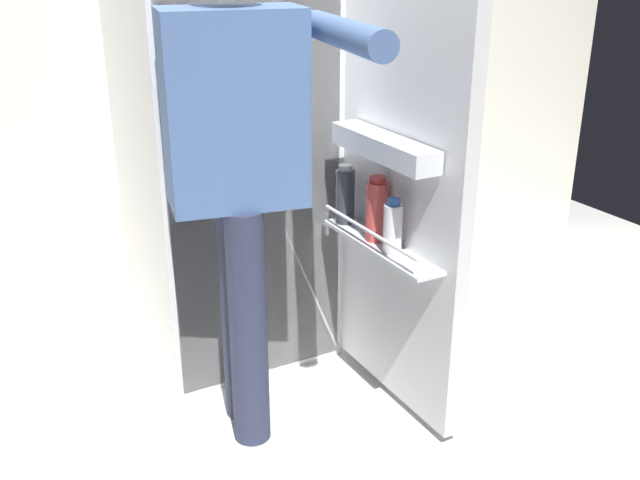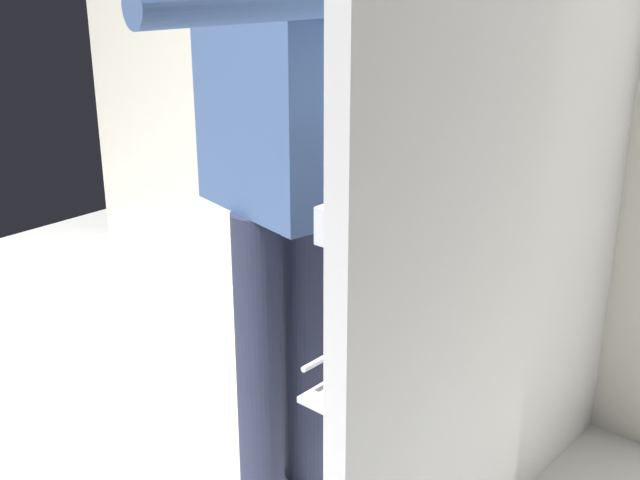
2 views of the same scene
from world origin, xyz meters
name	(u,v)px [view 2 (image 2 of 2)]	position (x,y,z in m)	size (l,w,h in m)	color
refrigerator	(460,174)	(0.03, 0.49, 0.82)	(0.73, 1.25, 1.64)	white
person	(281,146)	(-0.16, 0.01, 0.95)	(0.53, 0.75, 1.60)	#2D334C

